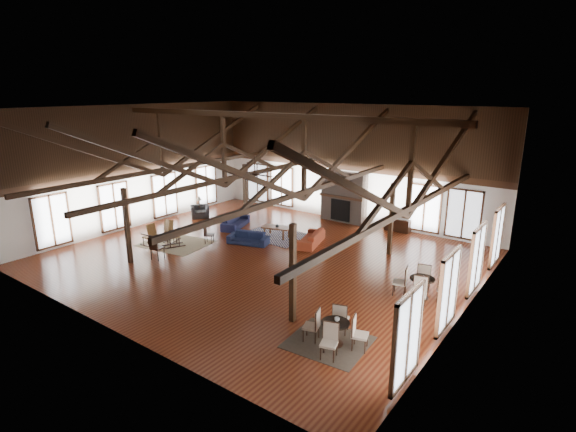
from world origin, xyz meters
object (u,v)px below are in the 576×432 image
Objects in this scene: sofa_navy_left at (235,222)px; tv_console at (398,225)px; coffee_table at (277,228)px; sofa_navy_front at (248,238)px; sofa_orange at (310,238)px; cafe_table_near at (335,329)px; armchair at (200,211)px; cafe_table_far at (422,284)px.

tv_console reaches higher than sofa_navy_left.
sofa_navy_left is 2.62m from coffee_table.
sofa_orange is at bearing 17.84° from sofa_navy_front.
coffee_table is at bearing 137.21° from cafe_table_near.
sofa_navy_front is 1.27× the size of coffee_table.
armchair reaches higher than sofa_orange.
tv_console is at bearing 104.15° from cafe_table_near.
coffee_table is at bearing -102.92° from sofa_orange.
sofa_navy_front is 8.26m from cafe_table_far.
armchair reaches higher than tv_console.
cafe_table_near reaches higher than armchair.
sofa_navy_front is 0.92× the size of sofa_navy_left.
sofa_orange is 1.11× the size of cafe_table_near.
sofa_orange is 1.86m from coffee_table.
armchair is (-5.43, 0.26, -0.13)m from coffee_table.
sofa_orange is at bearing -13.01° from coffee_table.
tv_console is (-3.56, 6.49, -0.18)m from cafe_table_far.
tv_console is at bearing 118.77° from cafe_table_far.
cafe_table_near is at bearing -75.85° from tv_console.
cafe_table_near is (9.51, -6.40, 0.18)m from sofa_navy_left.
sofa_navy_front is 1.90× the size of armchair.
cafe_table_far is at bearing -61.86° from armchair.
tv_console reaches higher than sofa_orange.
sofa_navy_front is 1.59m from coffee_table.
coffee_table is at bearing -109.35° from sofa_navy_left.
sofa_orange is at bearing 158.53° from cafe_table_far.
tv_console is (2.37, 4.16, 0.01)m from sofa_orange.
armchair is (-5.00, 1.78, 0.05)m from sofa_navy_front.
cafe_table_near is at bearing -58.44° from coffee_table.
cafe_table_far is (7.78, -2.25, 0.05)m from coffee_table.
sofa_navy_left is at bearing -56.03° from armchair.
sofa_orange is (4.46, 0.07, 0.01)m from sofa_navy_left.
tv_console is at bearing -28.69° from armchair.
sofa_navy_front is 1.00× the size of cafe_table_near.
cafe_table_near is 4.23m from cafe_table_far.
coffee_table is (-1.85, -0.09, 0.15)m from sofa_orange.
sofa_navy_left is at bearing 167.72° from cafe_table_far.
cafe_table_near is 0.95× the size of cafe_table_far.
cafe_table_near reaches higher than sofa_orange.
cafe_table_far reaches higher than sofa_navy_front.
sofa_navy_front is at bearing -121.71° from coffee_table.
armchair is (-2.82, 0.24, 0.02)m from sofa_navy_left.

